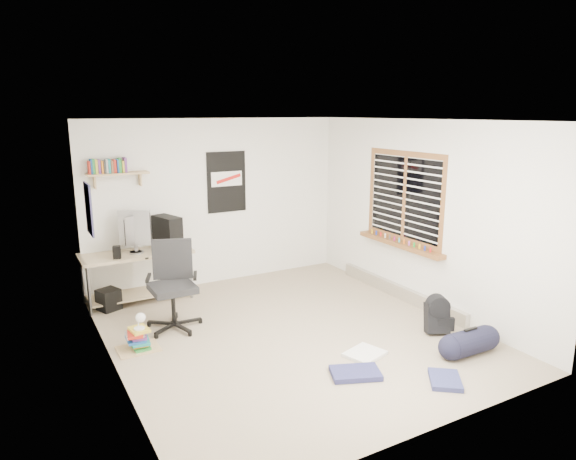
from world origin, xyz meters
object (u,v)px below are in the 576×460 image
desk (138,275)px  office_chair (173,290)px  backpack (437,318)px  duffel_bag (469,342)px  book_stack (138,337)px

desk → office_chair: size_ratio=1.38×
desk → backpack: size_ratio=4.13×
duffel_bag → book_stack: 3.65m
book_stack → desk: bearing=76.3°
office_chair → duffel_bag: office_chair is taller
office_chair → backpack: bearing=-11.7°
office_chair → backpack: office_chair is taller
office_chair → book_stack: (-0.53, -0.37, -0.34)m
office_chair → duffel_bag: bearing=-20.6°
desk → office_chair: bearing=-83.1°
desk → book_stack: (-0.38, -1.55, -0.21)m
office_chair → book_stack: bearing=-124.4°
desk → office_chair: (0.15, -1.17, 0.12)m
duffel_bag → backpack: bearing=82.3°
book_stack → backpack: bearing=-22.1°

